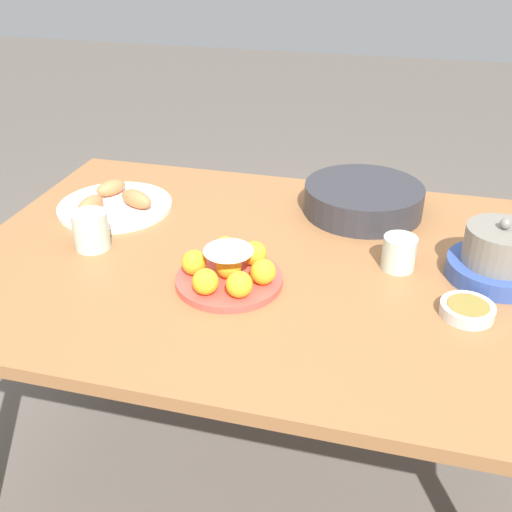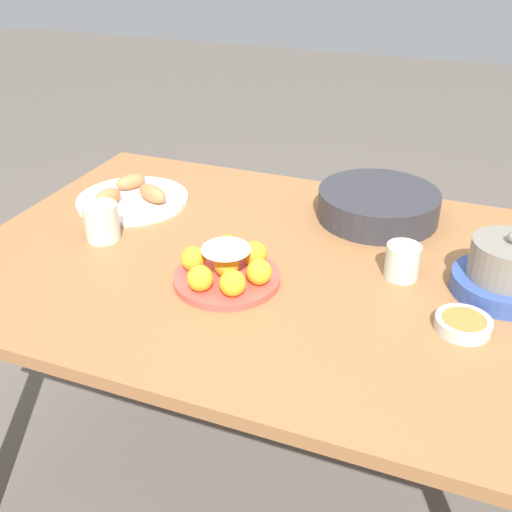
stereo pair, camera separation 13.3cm
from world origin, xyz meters
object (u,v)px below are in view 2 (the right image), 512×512
Objects in this scene: cake_plate at (227,268)px; seafood_platter at (132,197)px; sauce_bowl at (463,324)px; warming_pot at (505,272)px; cup_near at (102,222)px; cup_far at (402,261)px; dining_table at (283,293)px; serving_bowl at (378,204)px.

seafood_platter is at bearing 145.57° from cake_plate.
sauce_bowl is (0.49, 0.01, -0.02)m from cake_plate.
warming_pot is (0.06, 0.16, 0.04)m from sauce_bowl.
cup_near is (-0.37, 0.07, 0.01)m from cake_plate.
cup_far reaches higher than seafood_platter.
dining_table is 19.02× the size of cup_far.
sauce_bowl is (0.41, -0.12, 0.10)m from dining_table.
seafood_platter is (-0.41, 0.28, -0.02)m from cake_plate.
serving_bowl reaches higher than seafood_platter.
serving_bowl is 0.49m from sauce_bowl.
dining_table is 6.35× the size of cake_plate.
seafood_platter is 0.77m from cup_far.
seafood_platter is 3.35× the size of cup_near.
cup_far is (-0.14, 0.15, 0.03)m from sauce_bowl.
cup_far is 0.21m from warming_pot.
cake_plate is 0.50m from seafood_platter.
sauce_bowl is 0.94m from seafood_platter.
cup_far is at bearing 7.27° from dining_table.
cake_plate is 0.58m from warming_pot.
dining_table is 4.83× the size of seafood_platter.
dining_table is at bearing 163.67° from sauce_bowl.
dining_table is at bearing -117.09° from serving_bowl.
cup_near is 0.72m from cup_far.
cup_near is at bearing -173.98° from warming_pot.
cake_plate reaches higher than serving_bowl.
seafood_platter is at bearing 163.07° from sauce_bowl.
seafood_platter is at bearing 170.85° from cup_far.
cake_plate reaches higher than seafood_platter.
warming_pot is (0.32, -0.26, 0.01)m from serving_bowl.
cup_far is 0.37× the size of warming_pot.
cake_plate is at bearing -119.49° from serving_bowl.
cup_near is 0.44× the size of warming_pot.
cake_plate reaches higher than dining_table.
serving_bowl reaches higher than sauce_bowl.
cake_plate is 0.49m from sauce_bowl.
cup_far is at bearing 6.87° from cup_near.
seafood_platter is (-0.50, 0.16, 0.10)m from dining_table.
dining_table is 0.37m from serving_bowl.
cup_near is (0.04, -0.21, 0.03)m from seafood_platter.
cake_plate is 0.76× the size of seafood_platter.
sauce_bowl is at bearing -46.64° from cup_far.
seafood_platter is at bearing 173.46° from warming_pot.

